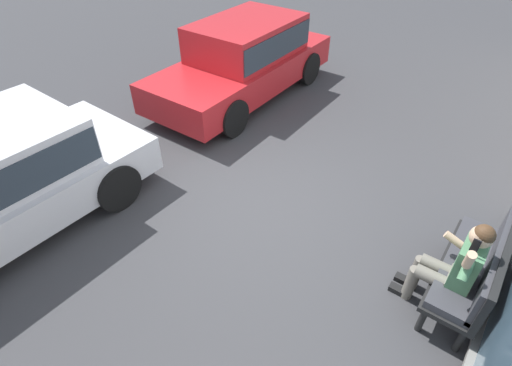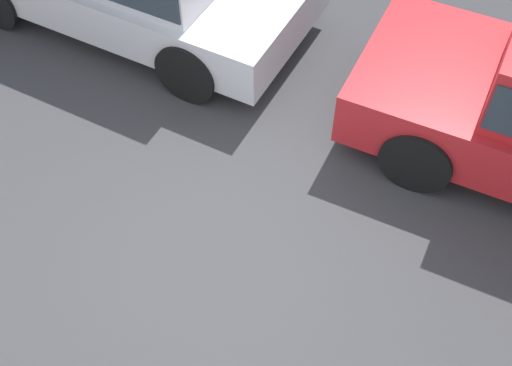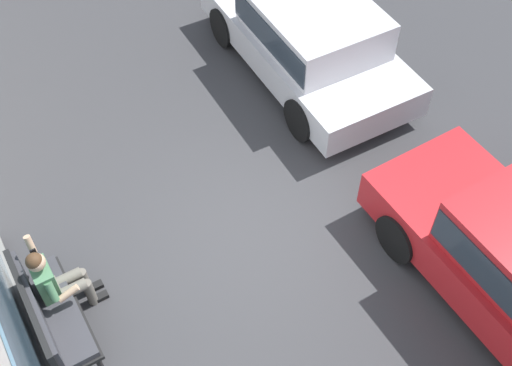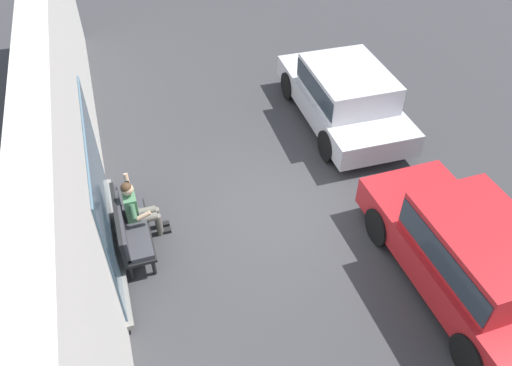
% 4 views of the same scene
% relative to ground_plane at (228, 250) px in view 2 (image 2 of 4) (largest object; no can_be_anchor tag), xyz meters
% --- Properties ---
extents(ground_plane, '(60.00, 60.00, 0.00)m').
position_rel_ground_plane_xyz_m(ground_plane, '(0.00, 0.00, 0.00)').
color(ground_plane, '#38383A').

